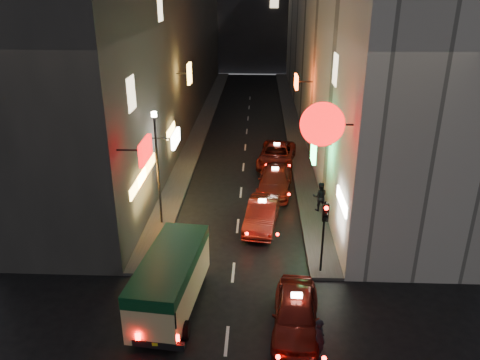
# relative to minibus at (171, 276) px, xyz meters

# --- Properties ---
(building_left) EXTENTS (7.44, 52.00, 18.00)m
(building_left) POSITION_rel_minibus_xyz_m (-5.64, 28.08, 7.48)
(building_left) COLOR #3C3936
(building_left) RESTS_ON ground
(building_right) EXTENTS (8.22, 52.00, 18.00)m
(building_right) POSITION_rel_minibus_xyz_m (10.36, 28.08, 7.48)
(building_right) COLOR beige
(building_right) RESTS_ON ground
(sidewalk_left) EXTENTS (1.50, 52.00, 0.15)m
(sidewalk_left) POSITION_rel_minibus_xyz_m (-1.89, 28.09, -1.44)
(sidewalk_left) COLOR #4D4947
(sidewalk_left) RESTS_ON ground
(sidewalk_right) EXTENTS (1.50, 52.00, 0.15)m
(sidewalk_right) POSITION_rel_minibus_xyz_m (6.61, 28.09, -1.44)
(sidewalk_right) COLOR #4D4947
(sidewalk_right) RESTS_ON ground
(minibus) EXTENTS (2.55, 5.78, 2.40)m
(minibus) POSITION_rel_minibus_xyz_m (0.00, 0.00, 0.00)
(minibus) COLOR #D7C486
(minibus) RESTS_ON ground
(taxi_near) EXTENTS (2.67, 5.56, 1.88)m
(taxi_near) POSITION_rel_minibus_xyz_m (4.94, -1.14, -0.66)
(taxi_near) COLOR maroon
(taxi_near) RESTS_ON ground
(taxi_second) EXTENTS (2.92, 5.61, 1.87)m
(taxi_second) POSITION_rel_minibus_xyz_m (3.68, 7.11, -0.66)
(taxi_second) COLOR maroon
(taxi_second) RESTS_ON ground
(taxi_third) EXTENTS (2.76, 5.57, 1.88)m
(taxi_third) POSITION_rel_minibus_xyz_m (4.51, 11.91, -0.66)
(taxi_third) COLOR maroon
(taxi_third) RESTS_ON ground
(taxi_far) EXTENTS (3.01, 5.82, 1.94)m
(taxi_far) POSITION_rel_minibus_xyz_m (4.77, 16.71, -0.63)
(taxi_far) COLOR maroon
(taxi_far) RESTS_ON ground
(pedestrian_crossing) EXTENTS (0.59, 0.70, 1.80)m
(pedestrian_crossing) POSITION_rel_minibus_xyz_m (5.66, -2.54, -0.62)
(pedestrian_crossing) COLOR black
(pedestrian_crossing) RESTS_ON ground
(pedestrian_sidewalk) EXTENTS (0.74, 0.46, 1.96)m
(pedestrian_sidewalk) POSITION_rel_minibus_xyz_m (7.01, 8.96, -0.39)
(pedestrian_sidewalk) COLOR black
(pedestrian_sidewalk) RESTS_ON sidewalk_right
(traffic_light) EXTENTS (0.26, 0.43, 3.50)m
(traffic_light) POSITION_rel_minibus_xyz_m (6.36, 2.56, 1.17)
(traffic_light) COLOR black
(traffic_light) RESTS_ON sidewalk_right
(lamp_post) EXTENTS (0.28, 0.28, 6.22)m
(lamp_post) POSITION_rel_minibus_xyz_m (-1.84, 7.09, 2.21)
(lamp_post) COLOR black
(lamp_post) RESTS_ON sidewalk_left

